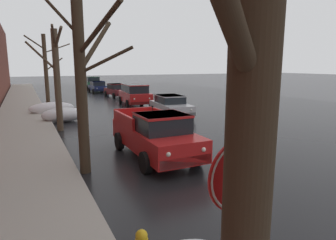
# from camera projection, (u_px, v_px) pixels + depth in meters

# --- Properties ---
(left_sidewalk_slab) EXTENTS (3.11, 80.00, 0.16)m
(left_sidewalk_slab) POSITION_uv_depth(u_px,v_px,m) (23.00, 126.00, 16.62)
(left_sidewalk_slab) COLOR #A8A399
(left_sidewalk_slab) RESTS_ON ground
(snow_bank_along_left_kerb) EXTENTS (2.10, 1.31, 0.81)m
(snow_bank_along_left_kerb) POSITION_uv_depth(u_px,v_px,m) (129.00, 94.00, 32.03)
(snow_bank_along_left_kerb) COLOR white
(snow_bank_along_left_kerb) RESTS_ON ground
(snow_bank_mid_block_left) EXTENTS (3.05, 1.17, 0.86)m
(snow_bank_mid_block_left) POSITION_uv_depth(u_px,v_px,m) (51.00, 108.00, 20.85)
(snow_bank_mid_block_left) COLOR white
(snow_bank_mid_block_left) RESTS_ON ground
(snow_bank_along_right_kerb) EXTENTS (2.56, 1.33, 0.87)m
(snow_bank_along_right_kerb) POSITION_uv_depth(u_px,v_px,m) (63.00, 115.00, 18.12)
(snow_bank_along_right_kerb) COLOR white
(snow_bank_along_right_kerb) RESTS_ON ground
(bare_tree_at_the_corner) EXTENTS (2.63, 2.80, 6.39)m
(bare_tree_at_the_corner) POSITION_uv_depth(u_px,v_px,m) (250.00, 75.00, 2.32)
(bare_tree_at_the_corner) COLOR #382B1E
(bare_tree_at_the_corner) RESTS_ON ground
(bare_tree_second_along_sidewalk) EXTENTS (2.82, 3.60, 6.63)m
(bare_tree_second_along_sidewalk) POSITION_uv_depth(u_px,v_px,m) (83.00, 71.00, 9.02)
(bare_tree_second_along_sidewalk) COLOR #382B1E
(bare_tree_second_along_sidewalk) RESTS_ON ground
(bare_tree_mid_block) EXTENTS (1.69, 2.40, 5.33)m
(bare_tree_mid_block) POSITION_uv_depth(u_px,v_px,m) (57.00, 77.00, 15.19)
(bare_tree_mid_block) COLOR #4C3D2D
(bare_tree_mid_block) RESTS_ON ground
(bare_tree_far_down_block) EXTENTS (3.16, 1.50, 5.67)m
(bare_tree_far_down_block) POSITION_uv_depth(u_px,v_px,m) (46.00, 72.00, 21.85)
(bare_tree_far_down_block) COLOR #423323
(bare_tree_far_down_block) RESTS_ON ground
(pickup_truck_red_approaching_near_lane) EXTENTS (2.17, 5.06, 1.76)m
(pickup_truck_red_approaching_near_lane) POSITION_uv_depth(u_px,v_px,m) (156.00, 135.00, 10.98)
(pickup_truck_red_approaching_near_lane) COLOR red
(pickup_truck_red_approaching_near_lane) RESTS_ON ground
(sedan_silver_parked_kerbside_close) EXTENTS (2.30, 4.36, 1.42)m
(sedan_silver_parked_kerbside_close) POSITION_uv_depth(u_px,v_px,m) (171.00, 105.00, 20.05)
(sedan_silver_parked_kerbside_close) COLOR #B7B7BC
(sedan_silver_parked_kerbside_close) RESTS_ON ground
(suv_red_parked_kerbside_mid) EXTENTS (2.47, 4.79, 1.82)m
(suv_red_parked_kerbside_mid) POSITION_uv_depth(u_px,v_px,m) (135.00, 94.00, 25.41)
(suv_red_parked_kerbside_mid) COLOR red
(suv_red_parked_kerbside_mid) RESTS_ON ground
(sedan_maroon_parked_far_down_block) EXTENTS (2.24, 4.32, 1.42)m
(sedan_maroon_parked_far_down_block) POSITION_uv_depth(u_px,v_px,m) (117.00, 90.00, 32.30)
(sedan_maroon_parked_far_down_block) COLOR maroon
(sedan_maroon_parked_far_down_block) RESTS_ON ground
(sedan_darkblue_queued_behind_truck) EXTENTS (2.01, 3.89, 1.42)m
(sedan_darkblue_queued_behind_truck) POSITION_uv_depth(u_px,v_px,m) (98.00, 87.00, 37.46)
(sedan_darkblue_queued_behind_truck) COLOR navy
(sedan_darkblue_queued_behind_truck) RESTS_ON ground
(suv_green_at_far_intersection) EXTENTS (2.14, 4.33, 1.82)m
(suv_green_at_far_intersection) POSITION_uv_depth(u_px,v_px,m) (92.00, 82.00, 42.49)
(suv_green_at_far_intersection) COLOR #1E5633
(suv_green_at_far_intersection) RESTS_ON ground
(stop_sign_at_corner) EXTENTS (0.76, 0.06, 2.75)m
(stop_sign_at_corner) POSITION_uv_depth(u_px,v_px,m) (239.00, 198.00, 2.94)
(stop_sign_at_corner) COLOR slate
(stop_sign_at_corner) RESTS_ON ground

